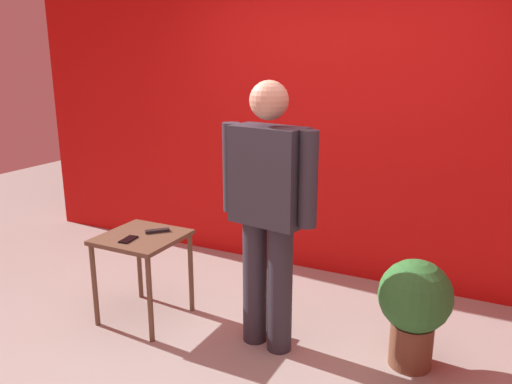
% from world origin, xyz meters
% --- Properties ---
extents(ground_plane, '(12.00, 12.00, 0.00)m').
position_xyz_m(ground_plane, '(0.00, 0.00, 0.00)').
color(ground_plane, '#9E9991').
extents(back_wall_red, '(6.37, 0.12, 2.71)m').
position_xyz_m(back_wall_red, '(0.00, 1.70, 1.36)').
color(back_wall_red, red).
rests_on(back_wall_red, ground_plane).
extents(standing_person, '(0.68, 0.30, 1.72)m').
position_xyz_m(standing_person, '(-0.00, 0.34, 0.96)').
color(standing_person, '#2D2D38').
rests_on(standing_person, ground_plane).
extents(side_table, '(0.54, 0.54, 0.64)m').
position_xyz_m(side_table, '(-0.95, 0.26, 0.54)').
color(side_table, brown).
rests_on(side_table, ground_plane).
extents(cell_phone, '(0.09, 0.15, 0.01)m').
position_xyz_m(cell_phone, '(-0.96, 0.15, 0.64)').
color(cell_phone, black).
rests_on(cell_phone, side_table).
extents(tv_remote, '(0.15, 0.15, 0.02)m').
position_xyz_m(tv_remote, '(-0.89, 0.37, 0.65)').
color(tv_remote, black).
rests_on(tv_remote, side_table).
extents(potted_plant, '(0.44, 0.44, 0.69)m').
position_xyz_m(potted_plant, '(0.89, 0.52, 0.41)').
color(potted_plant, brown).
rests_on(potted_plant, ground_plane).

